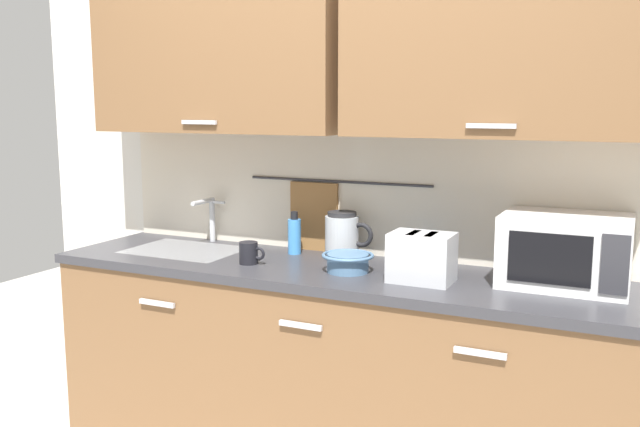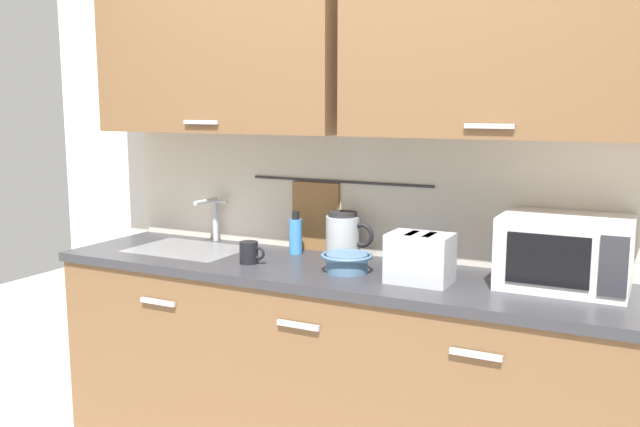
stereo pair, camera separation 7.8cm
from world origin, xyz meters
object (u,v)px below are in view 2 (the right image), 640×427
at_px(electric_kettle, 344,236).
at_px(mug_by_kettle, 418,257).
at_px(dish_soap_bottle, 296,235).
at_px(toaster, 420,258).
at_px(mug_near_sink, 249,253).
at_px(microwave, 565,252).
at_px(mixing_bowl, 347,261).

bearing_deg(electric_kettle, mug_by_kettle, -4.21).
height_order(dish_soap_bottle, toaster, dish_soap_bottle).
relative_size(electric_kettle, mug_near_sink, 1.89).
height_order(microwave, mug_near_sink, microwave).
height_order(electric_kettle, toaster, electric_kettle).
bearing_deg(mug_near_sink, mixing_bowl, 6.37).
height_order(mixing_bowl, toaster, toaster).
relative_size(microwave, mixing_bowl, 2.15).
bearing_deg(dish_soap_bottle, toaster, -19.13).
xyz_separation_m(electric_kettle, mixing_bowl, (0.12, -0.23, -0.06)).
bearing_deg(mug_by_kettle, toaster, -69.79).
bearing_deg(toaster, dish_soap_bottle, 160.87).
distance_m(microwave, electric_kettle, 0.95).
bearing_deg(mixing_bowl, mug_near_sink, -173.63).
relative_size(microwave, electric_kettle, 2.03).
relative_size(toaster, mug_by_kettle, 2.13).
distance_m(electric_kettle, dish_soap_bottle, 0.24).
xyz_separation_m(microwave, mug_near_sink, (-1.26, -0.20, -0.09)).
bearing_deg(electric_kettle, microwave, -4.65).
height_order(microwave, mug_by_kettle, microwave).
xyz_separation_m(microwave, toaster, (-0.50, -0.17, -0.04)).
bearing_deg(mixing_bowl, electric_kettle, 118.19).
xyz_separation_m(mixing_bowl, mug_by_kettle, (0.24, 0.20, 0.00)).
bearing_deg(toaster, mug_near_sink, -177.75).
distance_m(mug_near_sink, toaster, 0.76).
relative_size(microwave, dish_soap_bottle, 2.35).
bearing_deg(dish_soap_bottle, electric_kettle, 3.87).
bearing_deg(dish_soap_bottle, mixing_bowl, -30.96).
distance_m(microwave, mug_by_kettle, 0.59).
xyz_separation_m(mug_near_sink, mixing_bowl, (0.44, 0.05, -0.00)).
bearing_deg(dish_soap_bottle, microwave, -2.96).
xyz_separation_m(microwave, dish_soap_bottle, (-1.18, 0.06, -0.05)).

